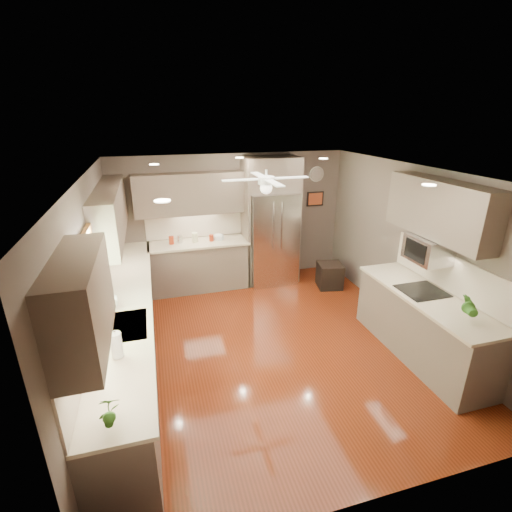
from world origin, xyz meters
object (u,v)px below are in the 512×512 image
microwave (428,249)px  soap_bottle (113,300)px  canister_a (171,240)px  paper_towel (116,345)px  bowl (219,239)px  canister_d (211,238)px  stool (330,275)px  potted_plant_right (470,306)px  canister_c (195,237)px  refrigerator (271,224)px  canister_b (180,239)px  potted_plant_left (108,410)px

microwave → soap_bottle: bearing=172.7°
canister_a → soap_bottle: 2.38m
paper_towel → bowl: bearing=63.7°
canister_d → stool: size_ratio=0.24×
potted_plant_right → canister_a: bearing=130.5°
canister_c → refrigerator: bearing=-2.2°
potted_plant_right → soap_bottle: bearing=160.1°
canister_b → refrigerator: bearing=-2.9°
canister_b → canister_c: 0.28m
canister_c → canister_d: canister_c is taller
canister_a → potted_plant_right: 4.82m
canister_d → stool: canister_d is taller
soap_bottle → potted_plant_right: size_ratio=0.59×
canister_b → soap_bottle: size_ratio=0.72×
canister_d → bowl: size_ratio=0.61×
potted_plant_left → microwave: microwave is taller
refrigerator → paper_towel: size_ratio=8.63×
canister_b → potted_plant_left: size_ratio=0.48×
canister_a → microwave: microwave is taller
canister_c → refrigerator: (1.47, -0.06, 0.16)m
microwave → stool: size_ratio=1.05×
potted_plant_left → refrigerator: 4.93m
canister_a → refrigerator: bearing=-1.2°
soap_bottle → refrigerator: 3.53m
canister_d → microwave: microwave is taller
canister_d → soap_bottle: 2.72m
canister_b → paper_towel: (-0.91, -3.34, 0.07)m
potted_plant_left → microwave: (3.99, 1.44, 0.39)m
canister_a → stool: bearing=-12.7°
microwave → canister_a: bearing=139.7°
potted_plant_left → paper_towel: (0.01, 0.90, -0.01)m
canister_c → canister_d: (0.30, -0.03, -0.03)m
potted_plant_left → paper_towel: size_ratio=1.08×
potted_plant_left → canister_a: bearing=79.8°
soap_bottle → potted_plant_left: potted_plant_left is taller
refrigerator → paper_towel: refrigerator is taller
bowl → refrigerator: size_ratio=0.08×
soap_bottle → microwave: 4.14m
potted_plant_right → paper_towel: 3.89m
canister_a → canister_d: bearing=-1.2°
canister_a → potted_plant_left: bearing=-100.2°
canister_a → canister_b: size_ratio=1.00×
soap_bottle → canister_a: bearing=69.0°
canister_c → stool: (2.49, -0.68, -0.79)m
canister_b → potted_plant_left: 4.34m
canister_c → microwave: (2.80, -2.76, 0.45)m
canister_c → potted_plant_right: size_ratio=0.52×
potted_plant_right → potted_plant_left: bearing=-172.3°
bowl → paper_towel: (-1.62, -3.29, 0.11)m
canister_a → potted_plant_right: size_ratio=0.43×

